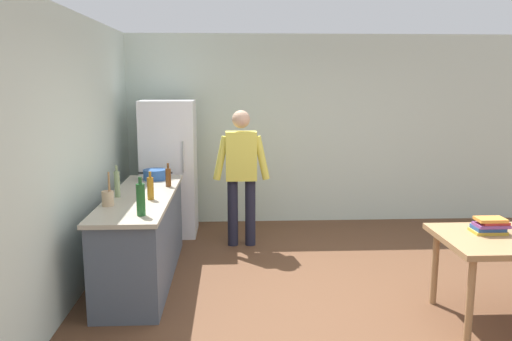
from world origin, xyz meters
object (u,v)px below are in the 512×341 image
at_px(bottle_beer_brown, 168,177).
at_px(cooking_pot, 155,174).
at_px(person, 241,169).
at_px(bottle_oil_amber, 150,188).
at_px(utensil_jar, 108,198).
at_px(bottle_vinegar_tall, 117,184).
at_px(bottle_wine_green, 141,199).
at_px(book_stack, 490,226).
at_px(refrigerator, 169,168).

bearing_deg(bottle_beer_brown, cooking_pot, 116.17).
xyz_separation_m(person, bottle_oil_amber, (-0.92, -1.26, 0.04)).
bearing_deg(utensil_jar, bottle_vinegar_tall, 88.89).
xyz_separation_m(bottle_oil_amber, bottle_wine_green, (0.01, -0.60, 0.03)).
relative_size(cooking_pot, book_stack, 1.41).
xyz_separation_m(bottle_vinegar_tall, book_stack, (3.37, -0.91, -0.22)).
bearing_deg(bottle_wine_green, bottle_beer_brown, 85.90).
bearing_deg(book_stack, utensil_jar, 170.85).
bearing_deg(person, refrigerator, 149.77).
relative_size(person, book_stack, 5.98).
relative_size(bottle_beer_brown, bottle_wine_green, 0.76).
height_order(person, bottle_oil_amber, person).
xyz_separation_m(bottle_wine_green, book_stack, (3.01, -0.18, -0.23)).
xyz_separation_m(bottle_oil_amber, bottle_vinegar_tall, (-0.35, 0.13, 0.02)).
distance_m(person, book_stack, 2.94).
distance_m(utensil_jar, book_stack, 3.43).
xyz_separation_m(bottle_beer_brown, book_stack, (2.92, -1.40, -0.19)).
height_order(refrigerator, bottle_oil_amber, refrigerator).
height_order(bottle_vinegar_tall, book_stack, bottle_vinegar_tall).
bearing_deg(book_stack, bottle_vinegar_tall, 164.85).
relative_size(refrigerator, bottle_oil_amber, 6.43).
height_order(person, book_stack, person).
distance_m(person, utensil_jar, 1.97).
height_order(cooking_pot, bottle_wine_green, bottle_wine_green).
bearing_deg(bottle_oil_amber, book_stack, -14.48).
height_order(refrigerator, person, refrigerator).
bearing_deg(bottle_oil_amber, cooking_pot, 95.82).
bearing_deg(bottle_wine_green, bottle_vinegar_tall, 116.27).
bearing_deg(bottle_oil_amber, bottle_vinegar_tall, 159.28).
distance_m(utensil_jar, bottle_oil_amber, 0.43).
bearing_deg(bottle_beer_brown, utensil_jar, -118.25).
distance_m(utensil_jar, bottle_vinegar_tall, 0.37).
bearing_deg(book_stack, bottle_beer_brown, 154.48).
height_order(cooking_pot, bottle_oil_amber, bottle_oil_amber).
relative_size(person, utensil_jar, 5.31).
xyz_separation_m(refrigerator, utensil_jar, (-0.32, -2.05, 0.08)).
distance_m(person, bottle_wine_green, 2.07).
relative_size(refrigerator, book_stack, 6.33).
distance_m(bottle_oil_amber, bottle_wine_green, 0.60).
height_order(refrigerator, bottle_wine_green, refrigerator).
height_order(bottle_wine_green, book_stack, bottle_wine_green).
bearing_deg(utensil_jar, refrigerator, 81.00).
xyz_separation_m(cooking_pot, bottle_vinegar_tall, (-0.25, -0.90, 0.08)).
bearing_deg(refrigerator, cooking_pot, -95.18).
xyz_separation_m(utensil_jar, bottle_beer_brown, (0.46, 0.85, 0.03)).
xyz_separation_m(cooking_pot, utensil_jar, (-0.25, -1.26, 0.02)).
xyz_separation_m(refrigerator, bottle_vinegar_tall, (-0.32, -1.68, 0.14)).
bearing_deg(book_stack, person, 135.90).
bearing_deg(person, bottle_vinegar_tall, -138.35).
bearing_deg(bottle_wine_green, utensil_jar, 135.26).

